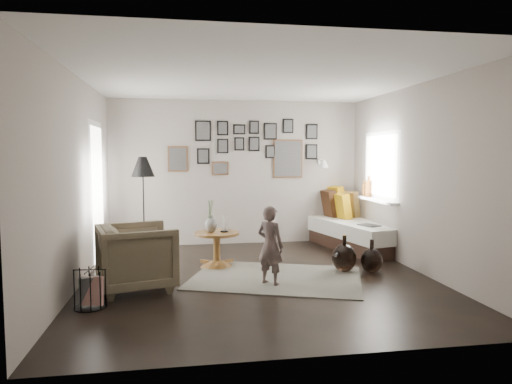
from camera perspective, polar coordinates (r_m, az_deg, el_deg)
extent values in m
plane|color=black|center=(6.13, 0.29, -10.69)|extent=(4.80, 4.80, 0.00)
plane|color=#9E948A|center=(8.29, -2.45, 2.43)|extent=(4.50, 0.00, 4.50)
plane|color=#9E948A|center=(3.58, 6.66, -0.57)|extent=(4.50, 0.00, 4.50)
plane|color=#9E948A|center=(5.98, -21.51, 1.23)|extent=(0.00, 4.80, 4.80)
plane|color=#9E948A|center=(6.67, 19.74, 1.61)|extent=(0.00, 4.80, 4.80)
plane|color=white|center=(5.99, 0.30, 14.05)|extent=(4.80, 4.80, 0.00)
plane|color=white|center=(7.16, -19.30, -0.19)|extent=(0.00, 2.14, 2.14)
plane|color=white|center=(7.16, -19.30, -0.19)|extent=(0.00, 1.88, 1.88)
plane|color=white|center=(7.16, -19.30, -0.19)|extent=(0.00, 1.93, 1.93)
plane|color=white|center=(7.73, 15.36, 3.22)|extent=(0.00, 1.30, 1.30)
plane|color=white|center=(7.73, 15.36, 3.22)|extent=(0.00, 1.14, 1.14)
cube|color=white|center=(7.74, 14.87, -1.00)|extent=(0.15, 1.32, 0.04)
cylinder|color=#8C4C14|center=(8.05, 13.88, 0.38)|extent=(0.10, 0.10, 0.28)
cylinder|color=#8C4C14|center=(8.20, 13.41, 0.26)|extent=(0.08, 0.08, 0.22)
cube|color=brown|center=(8.21, -9.75, 4.09)|extent=(0.35, 0.03, 0.45)
cube|color=black|center=(8.20, -9.75, 4.09)|extent=(0.30, 0.01, 0.40)
cube|color=black|center=(8.23, -6.64, 7.61)|extent=(0.28, 0.03, 0.36)
cube|color=black|center=(8.22, -6.63, 7.62)|extent=(0.23, 0.01, 0.31)
cube|color=black|center=(8.22, -6.61, 4.48)|extent=(0.22, 0.03, 0.28)
cube|color=black|center=(8.20, -6.60, 4.48)|extent=(0.17, 0.01, 0.23)
cube|color=black|center=(8.26, -4.19, 7.97)|extent=(0.20, 0.03, 0.26)
cube|color=black|center=(8.24, -4.18, 7.98)|extent=(0.15, 0.01, 0.21)
cube|color=black|center=(8.25, -4.18, 5.75)|extent=(0.20, 0.03, 0.26)
cube|color=black|center=(8.23, -4.17, 5.75)|extent=(0.15, 0.01, 0.21)
cube|color=black|center=(8.29, -2.11, 7.83)|extent=(0.22, 0.03, 0.18)
cube|color=black|center=(8.27, -2.09, 7.83)|extent=(0.17, 0.01, 0.13)
cube|color=black|center=(8.28, -2.10, 6.03)|extent=(0.18, 0.03, 0.24)
cube|color=black|center=(8.26, -2.08, 6.03)|extent=(0.13, 0.01, 0.19)
cube|color=black|center=(8.33, -0.25, 8.09)|extent=(0.18, 0.03, 0.24)
cube|color=black|center=(8.31, -0.23, 8.10)|extent=(0.13, 0.01, 0.19)
cube|color=black|center=(8.32, -0.24, 6.03)|extent=(0.20, 0.03, 0.26)
cube|color=black|center=(8.30, -0.22, 6.03)|extent=(0.15, 0.01, 0.21)
cube|color=black|center=(8.38, 1.80, 7.59)|extent=(0.24, 0.03, 0.30)
cube|color=black|center=(8.36, 1.82, 7.60)|extent=(0.19, 0.01, 0.25)
cube|color=black|center=(8.37, 1.79, 5.06)|extent=(0.18, 0.03, 0.24)
cube|color=black|center=(8.35, 1.82, 5.06)|extent=(0.13, 0.01, 0.19)
cube|color=brown|center=(8.44, 4.00, 4.16)|extent=(0.55, 0.03, 0.70)
cube|color=black|center=(8.42, 4.03, 4.16)|extent=(0.50, 0.01, 0.65)
cube|color=black|center=(8.45, 4.02, 8.23)|extent=(0.20, 0.03, 0.26)
cube|color=black|center=(8.44, 4.05, 8.24)|extent=(0.15, 0.01, 0.21)
cube|color=black|center=(8.56, 6.98, 7.50)|extent=(0.22, 0.03, 0.28)
cube|color=black|center=(8.54, 7.01, 7.50)|extent=(0.17, 0.01, 0.23)
cube|color=black|center=(8.55, 6.95, 5.02)|extent=(0.22, 0.03, 0.28)
cube|color=black|center=(8.53, 6.98, 5.02)|extent=(0.17, 0.01, 0.23)
cube|color=brown|center=(8.25, -4.51, 2.97)|extent=(0.30, 0.03, 0.24)
cube|color=black|center=(8.23, -4.50, 2.96)|extent=(0.25, 0.01, 0.19)
cube|color=white|center=(8.58, 7.93, 3.81)|extent=(0.06, 0.04, 0.10)
cylinder|color=white|center=(8.47, 8.17, 3.93)|extent=(0.02, 0.24, 0.02)
cone|color=white|center=(8.34, 8.43, 3.50)|extent=(0.18, 0.18, 0.14)
cube|color=#B9B7A2|center=(6.13, 2.53, -10.64)|extent=(2.57, 2.18, 0.01)
cone|color=brown|center=(6.74, -4.91, -8.89)|extent=(0.48, 0.48, 0.09)
cylinder|color=brown|center=(6.69, -4.92, -7.13)|extent=(0.10, 0.10, 0.37)
cylinder|color=brown|center=(6.65, -4.94, -5.17)|extent=(0.65, 0.65, 0.04)
ellipsoid|color=black|center=(6.64, -5.65, -4.14)|extent=(0.18, 0.18, 0.20)
cylinder|color=black|center=(6.63, -5.66, -3.11)|extent=(0.06, 0.06, 0.04)
cylinder|color=black|center=(6.65, -3.99, -4.92)|extent=(0.11, 0.11, 0.02)
cube|color=black|center=(8.17, 12.40, -6.06)|extent=(1.30, 2.17, 0.23)
cube|color=silver|center=(8.13, 12.43, -4.44)|extent=(1.38, 2.24, 0.26)
cube|color=#C68B0B|center=(8.86, 10.62, -1.09)|extent=(0.45, 0.65, 0.59)
cube|color=#321C10|center=(8.71, 9.94, -1.38)|extent=(0.30, 0.56, 0.53)
cube|color=brown|center=(8.65, 12.04, -1.53)|extent=(0.47, 0.56, 0.51)
cube|color=#C68B0B|center=(8.43, 11.05, -1.74)|extent=(0.31, 0.52, 0.49)
cube|color=black|center=(7.61, 13.98, -4.06)|extent=(0.34, 0.39, 0.02)
imported|color=brown|center=(5.72, -14.69, -7.86)|extent=(1.07, 1.05, 0.80)
cube|color=beige|center=(5.74, -14.36, -6.97)|extent=(0.44, 0.44, 0.16)
cylinder|color=black|center=(7.69, -13.75, -7.55)|extent=(0.25, 0.25, 0.03)
cylinder|color=black|center=(7.58, -13.86, -2.40)|extent=(0.02, 0.02, 1.42)
cone|color=black|center=(7.52, -13.97, 3.09)|extent=(0.37, 0.37, 0.32)
cube|color=black|center=(5.27, -20.03, -11.49)|extent=(0.24, 0.15, 0.31)
cube|color=beige|center=(5.24, -19.74, -11.56)|extent=(0.24, 0.14, 0.31)
ellipsoid|color=black|center=(6.51, 10.96, -8.09)|extent=(0.34, 0.34, 0.39)
cylinder|color=black|center=(6.46, 11.00, -5.88)|extent=(0.06, 0.06, 0.12)
ellipsoid|color=black|center=(6.54, 14.24, -8.31)|extent=(0.30, 0.30, 0.34)
cylinder|color=black|center=(6.49, 14.28, -6.31)|extent=(0.06, 0.06, 0.12)
imported|color=#564644|center=(5.72, 1.79, -6.71)|extent=(0.43, 0.42, 0.99)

